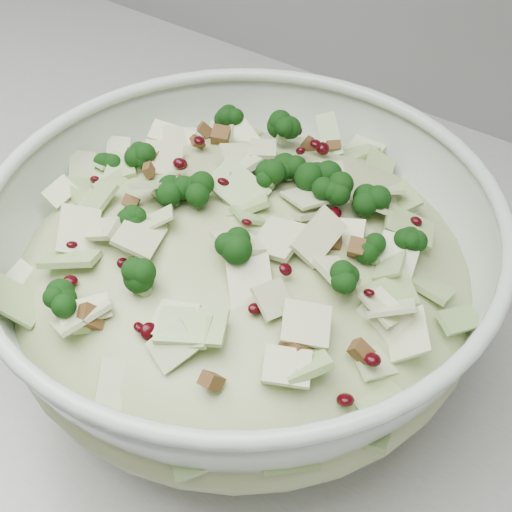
% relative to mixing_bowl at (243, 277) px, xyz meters
% --- Properties ---
extents(mixing_bowl, '(0.42, 0.42, 0.14)m').
position_rel_mixing_bowl_xyz_m(mixing_bowl, '(0.00, 0.00, 0.00)').
color(mixing_bowl, silver).
rests_on(mixing_bowl, counter).
extents(salad, '(0.40, 0.40, 0.14)m').
position_rel_mixing_bowl_xyz_m(salad, '(-0.00, -0.00, 0.02)').
color(salad, tan).
rests_on(salad, mixing_bowl).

